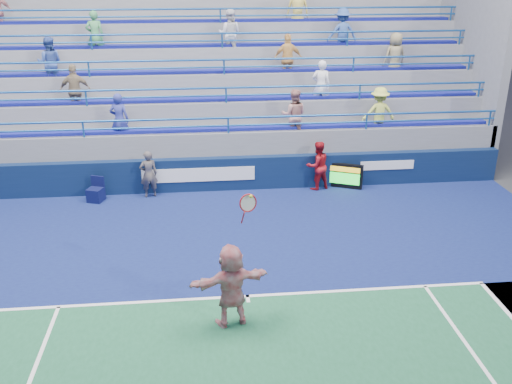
{
  "coord_description": "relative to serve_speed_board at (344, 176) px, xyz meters",
  "views": [
    {
      "loc": [
        -0.93,
        -10.85,
        6.96
      ],
      "look_at": [
        0.45,
        2.5,
        1.5
      ],
      "focal_mm": 40.0,
      "sensor_mm": 36.0,
      "label": 1
    }
  ],
  "objects": [
    {
      "name": "sponsor_wall",
      "position": [
        -3.74,
        0.26,
        0.13
      ],
      "size": [
        18.0,
        0.32,
        1.1
      ],
      "color": "#0A1B3C",
      "rests_on": "ground"
    },
    {
      "name": "serve_speed_board",
      "position": [
        0.0,
        0.0,
        0.0
      ],
      "size": [
        1.16,
        0.6,
        0.83
      ],
      "color": "black",
      "rests_on": "ground"
    },
    {
      "name": "tennis_player",
      "position": [
        -4.15,
        -7.18,
        0.48
      ],
      "size": [
        1.74,
        0.91,
        2.88
      ],
      "color": "silver",
      "rests_on": "ground"
    },
    {
      "name": "ground",
      "position": [
        -3.75,
        -6.24,
        -0.42
      ],
      "size": [
        120.0,
        120.0,
        0.0
      ],
      "primitive_type": "plane",
      "color": "#333538"
    },
    {
      "name": "judge_chair",
      "position": [
        -7.94,
        -0.32,
        -0.17
      ],
      "size": [
        0.57,
        0.58,
        0.78
      ],
      "color": "#0C103B",
      "rests_on": "ground"
    },
    {
      "name": "ball_girl",
      "position": [
        -0.91,
        0.01,
        0.39
      ],
      "size": [
        0.94,
        0.83,
        1.62
      ],
      "primitive_type": "imported",
      "rotation": [
        0.0,
        0.0,
        3.46
      ],
      "color": "#A1121A",
      "rests_on": "ground"
    },
    {
      "name": "line_judge",
      "position": [
        -6.3,
        -0.12,
        0.34
      ],
      "size": [
        0.63,
        0.5,
        1.53
      ],
      "primitive_type": "imported",
      "rotation": [
        0.0,
        0.0,
        3.41
      ],
      "color": "#131836",
      "rests_on": "ground"
    },
    {
      "name": "bleacher_stand",
      "position": [
        -3.74,
        4.04,
        1.12
      ],
      "size": [
        18.0,
        5.6,
        6.13
      ],
      "color": "slate",
      "rests_on": "ground"
    }
  ]
}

